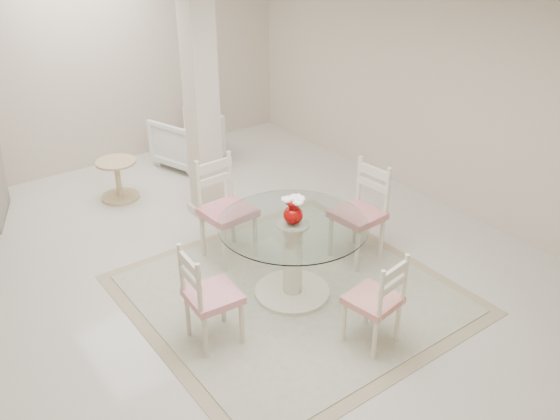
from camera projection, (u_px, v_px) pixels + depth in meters
ground at (230, 274)px, 6.09m from camera, size 7.00×7.00×0.00m
room_shell at (222, 99)px, 5.22m from camera, size 6.02×7.02×2.71m
column at (202, 106)px, 6.64m from camera, size 0.30×0.30×2.70m
area_rug at (292, 294)px, 5.77m from camera, size 2.87×2.87×0.02m
dining_table at (293, 259)px, 5.58m from camera, size 1.39×1.39×0.80m
red_vase at (294, 209)px, 5.33m from camera, size 0.21×0.20×0.28m
dining_chair_east at (363, 205)px, 6.11m from camera, size 0.50×0.50×1.16m
dining_chair_north at (223, 202)px, 6.13m from camera, size 0.51×0.51×1.21m
dining_chair_west at (205, 291)px, 4.90m from camera, size 0.45×0.45×1.05m
dining_chair_south at (380, 296)px, 4.89m from camera, size 0.45×0.45×0.99m
armchair_white at (187, 140)px, 8.41m from camera, size 0.98×1.00×0.72m
side_table at (118, 181)px, 7.49m from camera, size 0.50×0.50×0.52m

